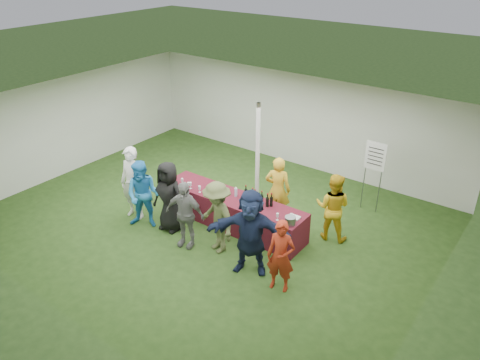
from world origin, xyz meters
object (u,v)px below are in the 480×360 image
Objects in this scene: wine_list_sign at (375,162)px; customer_1 at (143,195)px; staff_pourer at (278,190)px; customer_3 at (185,214)px; customer_5 at (250,232)px; dump_bucket at (290,221)px; customer_6 at (281,256)px; customer_0 at (133,183)px; serving_table at (233,211)px; staff_back at (333,207)px; customer_2 at (169,197)px; customer_4 at (217,218)px.

wine_list_sign reaches higher than customer_1.
wine_list_sign reaches higher than staff_pourer.
customer_5 reaches higher than customer_3.
dump_bucket is 1.12m from customer_6.
dump_bucket is 0.13× the size of wine_list_sign.
serving_table is at bearing 17.19° from customer_0.
customer_5 is 0.80m from customer_6.
staff_pourer is 3.08m from customer_1.
wine_list_sign is at bearing -110.38° from staff_back.
dump_bucket is at bearing 45.80° from customer_5.
customer_2 is 1.08× the size of customer_3.
customer_2 is 3.16m from customer_6.
staff_pourer is at bearing 48.27° from customer_3.
customer_4 is 1.10× the size of customer_6.
dump_bucket is 3.43m from customer_1.
staff_back is 0.96× the size of customer_1.
customer_1 is at bearing 165.47° from customer_6.
staff_pourer is 2.49m from customer_2.
customer_0 is (-3.79, -0.84, 0.05)m from dump_bucket.
customer_2 reaches higher than customer_3.
customer_4 is at bearing -19.71° from customer_1.
customer_5 is 1.23× the size of customer_6.
wine_list_sign is (2.27, 2.56, 0.94)m from serving_table.
customer_2 is (1.07, 0.11, -0.06)m from customer_0.
dump_bucket is 0.14× the size of customer_2.
customer_2 is (-1.08, -0.95, 0.46)m from serving_table.
customer_6 is at bearing -11.67° from customer_0.
customer_4 is at bearing -118.84° from wine_list_sign.
serving_table is 2.45m from customer_0.
customer_6 is at bearing 11.98° from customer_4.
customer_6 is (-0.21, -3.81, -0.58)m from wine_list_sign.
customer_1 is at bearing -157.16° from customer_2.
customer_3 is at bearing -106.04° from serving_table.
wine_list_sign reaches higher than customer_6.
customer_2 is (-1.79, -1.74, 0.01)m from staff_pourer.
staff_back is 0.87× the size of customer_5.
customer_0 is at bearing 13.55° from staff_pourer.
wine_list_sign is at bearing 82.08° from customer_4.
staff_pourer is (-1.57, -1.77, -0.49)m from wine_list_sign.
customer_1 reaches higher than dump_bucket.
customer_2 is 1.03× the size of customer_4.
customer_0 is at bearing 163.48° from customer_6.
serving_table is 1.34m from customer_3.
staff_pourer reaches higher than customer_3.
dump_bucket is 0.15× the size of staff_back.
customer_2 reaches higher than staff_pourer.
customer_2 is (-3.35, -3.51, -0.48)m from wine_list_sign.
wine_list_sign is 1.08× the size of customer_2.
customer_5 reaches higher than customer_2.
customer_0 reaches higher than customer_2.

